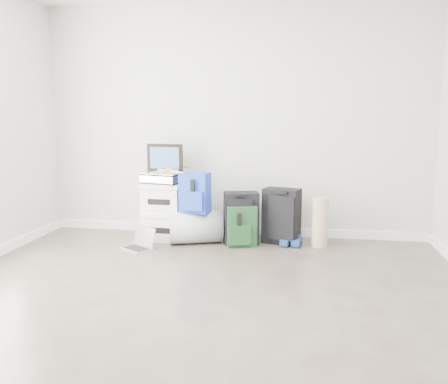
% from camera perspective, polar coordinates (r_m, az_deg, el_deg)
% --- Properties ---
extents(ground, '(5.00, 5.00, 0.00)m').
position_cam_1_polar(ground, '(3.42, -4.84, -15.35)').
color(ground, '#3B312B').
rests_on(ground, ground).
extents(room_envelope, '(4.52, 5.02, 2.71)m').
position_cam_1_polar(room_envelope, '(3.14, -5.20, 14.69)').
color(room_envelope, beige).
rests_on(room_envelope, ground).
extents(boxes_stack, '(0.47, 0.39, 0.65)m').
position_cam_1_polar(boxes_stack, '(5.49, -7.29, -2.30)').
color(boxes_stack, white).
rests_on(boxes_stack, ground).
extents(briefcase, '(0.49, 0.41, 0.12)m').
position_cam_1_polar(briefcase, '(5.43, -7.38, 1.68)').
color(briefcase, '#B2B2B7').
rests_on(briefcase, boxes_stack).
extents(painting, '(0.43, 0.06, 0.32)m').
position_cam_1_polar(painting, '(5.49, -7.13, 4.11)').
color(painting, black).
rests_on(painting, briefcase).
extents(drone, '(0.42, 0.42, 0.05)m').
position_cam_1_polar(drone, '(5.37, -6.64, 2.53)').
color(drone, '#C59017').
rests_on(drone, briefcase).
extents(duffel_bag, '(0.66, 0.52, 0.36)m').
position_cam_1_polar(duffel_bag, '(5.32, -3.41, -4.26)').
color(duffel_bag, '#96979E').
rests_on(duffel_bag, ground).
extents(blue_backpack, '(0.34, 0.28, 0.44)m').
position_cam_1_polar(blue_backpack, '(5.21, -3.53, -0.16)').
color(blue_backpack, '#1C48B6').
rests_on(blue_backpack, duffel_bag).
extents(large_suitcase, '(0.42, 0.32, 0.58)m').
position_cam_1_polar(large_suitcase, '(5.25, 2.07, -3.18)').
color(large_suitcase, black).
rests_on(large_suitcase, ground).
extents(green_backpack, '(0.36, 0.31, 0.45)m').
position_cam_1_polar(green_backpack, '(5.18, 2.04, -4.19)').
color(green_backpack, '#163E1D').
rests_on(green_backpack, ground).
extents(carry_on, '(0.44, 0.35, 0.62)m').
position_cam_1_polar(carry_on, '(5.31, 6.92, -2.90)').
color(carry_on, black).
rests_on(carry_on, ground).
extents(shoes, '(0.25, 0.26, 0.08)m').
position_cam_1_polar(shoes, '(5.29, 8.14, -5.98)').
color(shoes, black).
rests_on(shoes, ground).
extents(rolled_rug, '(0.18, 0.18, 0.54)m').
position_cam_1_polar(rolled_rug, '(5.25, 11.45, -3.60)').
color(rolled_rug, tan).
rests_on(rolled_rug, ground).
extents(laptop, '(0.40, 0.37, 0.23)m').
position_cam_1_polar(laptop, '(5.19, -10.12, -6.14)').
color(laptop, silver).
rests_on(laptop, ground).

